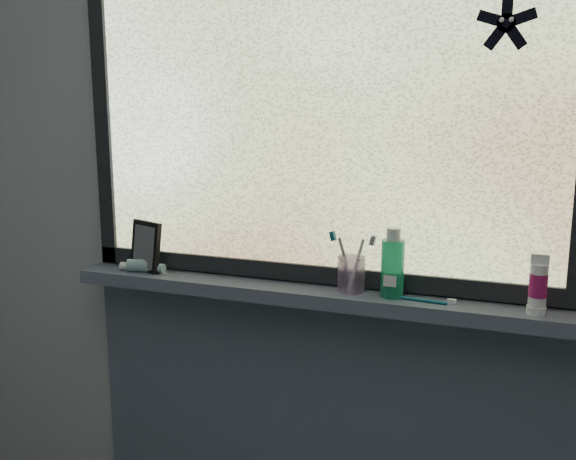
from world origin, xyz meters
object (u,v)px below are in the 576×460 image
(vanity_mirror, at_px, (146,246))
(cream_tube, at_px, (538,282))
(mouthwash_bottle, at_px, (393,263))
(toothbrush_cup, at_px, (351,274))

(vanity_mirror, bearing_deg, cream_tube, 19.39)
(cream_tube, bearing_deg, mouthwash_bottle, 177.45)
(vanity_mirror, height_order, mouthwash_bottle, mouthwash_bottle)
(vanity_mirror, xyz_separation_m, mouthwash_bottle, (0.77, -0.01, 0.02))
(cream_tube, bearing_deg, vanity_mirror, 178.86)
(vanity_mirror, distance_m, cream_tube, 1.13)
(toothbrush_cup, xyz_separation_m, cream_tube, (0.48, -0.03, 0.03))
(toothbrush_cup, bearing_deg, cream_tube, -3.14)
(vanity_mirror, relative_size, toothbrush_cup, 1.57)
(vanity_mirror, relative_size, cream_tube, 1.44)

